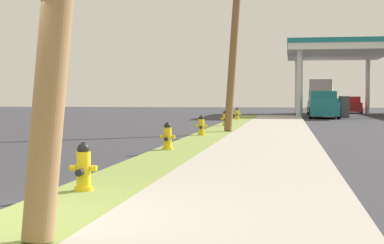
% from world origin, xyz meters
% --- Properties ---
extents(grass_verge, '(1.40, 80.00, 0.12)m').
position_xyz_m(grass_verge, '(0.70, 0.00, 0.06)').
color(grass_verge, olive).
rests_on(grass_verge, ground).
extents(sidewalk_slab, '(3.20, 80.00, 0.12)m').
position_xyz_m(sidewalk_slab, '(3.00, 0.00, 0.06)').
color(sidewalk_slab, '#A8A093').
rests_on(sidewalk_slab, ground).
extents(fire_hydrant_nearest, '(0.42, 0.38, 0.74)m').
position_xyz_m(fire_hydrant_nearest, '(0.52, 2.27, 0.45)').
color(fire_hydrant_nearest, yellow).
rests_on(fire_hydrant_nearest, grass_verge).
extents(fire_hydrant_second, '(0.42, 0.38, 0.74)m').
position_xyz_m(fire_hydrant_second, '(0.39, 9.36, 0.45)').
color(fire_hydrant_second, yellow).
rests_on(fire_hydrant_second, grass_verge).
extents(fire_hydrant_third, '(0.42, 0.38, 0.74)m').
position_xyz_m(fire_hydrant_third, '(0.43, 15.50, 0.45)').
color(fire_hydrant_third, yellow).
rests_on(fire_hydrant_third, grass_verge).
extents(fire_hydrant_fourth, '(0.42, 0.37, 0.74)m').
position_xyz_m(fire_hydrant_fourth, '(0.55, 22.77, 0.45)').
color(fire_hydrant_fourth, yellow).
rests_on(fire_hydrant_fourth, grass_verge).
extents(fire_hydrant_fifth, '(0.42, 0.37, 0.74)m').
position_xyz_m(fire_hydrant_fifth, '(0.47, 31.11, 0.45)').
color(fire_hydrant_fifth, yellow).
rests_on(fire_hydrant_fifth, grass_verge).
extents(utility_pole_midground, '(0.99, 2.30, 9.67)m').
position_xyz_m(utility_pole_midground, '(1.43, 18.76, 5.04)').
color(utility_pole_midground, brown).
rests_on(utility_pole_midground, grass_verge).
extents(car_red_by_near_pump, '(2.10, 4.57, 1.57)m').
position_xyz_m(car_red_by_near_pump, '(9.58, 51.67, 0.72)').
color(car_red_by_near_pump, red).
rests_on(car_red_by_near_pump, ground).
extents(truck_teal_at_forecourt, '(2.28, 5.46, 1.97)m').
position_xyz_m(truck_teal_at_forecourt, '(6.22, 37.58, 0.91)').
color(truck_teal_at_forecourt, '#197075').
rests_on(truck_teal_at_forecourt, ground).
extents(truck_silver_on_apron, '(2.66, 6.55, 3.11)m').
position_xyz_m(truck_silver_on_apron, '(6.62, 48.56, 1.49)').
color(truck_silver_on_apron, '#BCBCC1').
rests_on(truck_silver_on_apron, ground).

